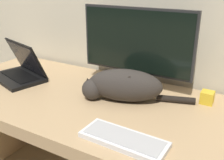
# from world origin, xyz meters

# --- Properties ---
(desk) EXTENTS (1.80, 0.74, 0.70)m
(desk) POSITION_xyz_m (0.00, 0.37, 0.57)
(desk) COLOR tan
(desk) RESTS_ON ground_plane
(monitor) EXTENTS (0.61, 0.18, 0.43)m
(monitor) POSITION_xyz_m (0.09, 0.61, 0.93)
(monitor) COLOR #282828
(monitor) RESTS_ON desk
(laptop) EXTENTS (0.37, 0.30, 0.22)m
(laptop) POSITION_xyz_m (-0.55, 0.39, 0.75)
(laptop) COLOR black
(laptop) RESTS_ON desk
(external_keyboard) EXTENTS (0.33, 0.14, 0.02)m
(external_keyboard) POSITION_xyz_m (0.27, 0.12, 0.71)
(external_keyboard) COLOR white
(external_keyboard) RESTS_ON desk
(cat) EXTENTS (0.51, 0.26, 0.16)m
(cat) POSITION_xyz_m (0.11, 0.43, 0.78)
(cat) COLOR #332D28
(cat) RESTS_ON desk
(small_toy) EXTENTS (0.06, 0.06, 0.06)m
(small_toy) POSITION_xyz_m (0.47, 0.60, 0.73)
(small_toy) COLOR gold
(small_toy) RESTS_ON desk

